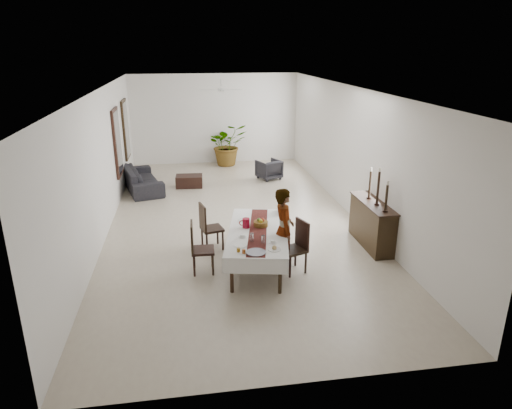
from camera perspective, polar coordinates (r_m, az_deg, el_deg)
name	(u,v)px	position (r m, az deg, el deg)	size (l,w,h in m)	color
floor	(234,219)	(11.48, -2.79, -1.83)	(6.00, 12.00, 0.00)	beige
ceiling	(232,88)	(10.75, -3.07, 14.29)	(6.00, 12.00, 0.02)	white
wall_back	(215,119)	(16.88, -5.17, 10.59)	(6.00, 0.02, 3.20)	white
wall_front	(288,274)	(5.41, 4.05, -8.67)	(6.00, 0.02, 3.20)	white
wall_left	(103,162)	(11.11, -18.56, 5.10)	(0.02, 12.00, 3.20)	white
wall_right	(352,153)	(11.70, 11.94, 6.37)	(0.02, 12.00, 3.20)	white
dining_table_top	(258,232)	(8.88, 0.25, -3.48)	(0.96, 2.31, 0.05)	black
table_leg_fl	(232,275)	(8.07, -3.05, -8.80)	(0.07, 0.07, 0.67)	black
table_leg_fr	(280,276)	(8.04, 3.03, -8.91)	(0.07, 0.07, 0.67)	black
table_leg_bl	(240,228)	(10.05, -1.96, -2.92)	(0.07, 0.07, 0.67)	black
table_leg_br	(279,228)	(10.03, 2.87, -2.99)	(0.07, 0.07, 0.67)	black
tablecloth_top	(258,231)	(8.87, 0.25, -3.31)	(1.13, 2.48, 0.01)	white
tablecloth_drape_left	(229,237)	(8.96, -3.36, -4.07)	(0.01, 2.48, 0.29)	white
tablecloth_drape_right	(287,238)	(8.92, 3.87, -4.18)	(0.01, 2.48, 0.29)	white
tablecloth_drape_near	(256,266)	(7.81, -0.06, -7.74)	(1.13, 0.01, 0.29)	silver
tablecloth_drape_far	(260,215)	(10.07, 0.48, -1.34)	(1.13, 0.01, 0.29)	white
table_runner	(258,230)	(8.87, 0.25, -3.26)	(0.34, 2.40, 0.00)	maroon
red_pitcher	(246,223)	(8.97, -1.25, -2.33)	(0.14, 0.14, 0.19)	maroon
pitcher_handle	(242,223)	(8.98, -1.77, -2.32)	(0.12, 0.12, 0.02)	#9C180B
wine_glass_near	(263,240)	(8.26, 0.91, -4.42)	(0.07, 0.07, 0.16)	white
wine_glass_mid	(252,237)	(8.35, -0.53, -4.14)	(0.07, 0.07, 0.16)	silver
teacup_right	(273,241)	(8.32, 2.11, -4.64)	(0.09, 0.09, 0.06)	white
saucer_right	(273,243)	(8.33, 2.10, -4.78)	(0.14, 0.14, 0.01)	white
teacup_left	(242,236)	(8.56, -1.76, -3.93)	(0.09, 0.09, 0.06)	white
saucer_left	(242,237)	(8.57, -1.76, -4.07)	(0.14, 0.14, 0.01)	silver
plate_near_right	(274,249)	(8.07, 2.30, -5.61)	(0.23, 0.23, 0.01)	silver
bread_near_right	(274,248)	(8.06, 2.31, -5.44)	(0.09, 0.09, 0.09)	tan
plate_near_left	(241,245)	(8.22, -1.94, -5.12)	(0.23, 0.23, 0.01)	white
plate_far_left	(244,220)	(9.37, -1.52, -1.96)	(0.23, 0.23, 0.01)	silver
serving_tray	(256,252)	(7.94, 0.00, -6.00)	(0.35, 0.35, 0.02)	#44444A
jam_jar_a	(244,251)	(7.91, -1.54, -5.89)	(0.06, 0.06, 0.07)	brown
jam_jar_b	(238,250)	(7.97, -2.21, -5.70)	(0.06, 0.06, 0.07)	#926415
fruit_basket	(261,224)	(9.07, 0.60, -2.41)	(0.29, 0.29, 0.10)	brown
fruit_red	(262,220)	(9.06, 0.79, -1.95)	(0.09, 0.09, 0.09)	#A02610
fruit_green	(259,220)	(9.07, 0.37, -1.92)	(0.08, 0.08, 0.08)	#4B7623
fruit_yellow	(261,221)	(9.00, 0.60, -2.10)	(0.08, 0.08, 0.08)	gold
chair_right_near_seat	(293,250)	(8.74, 4.67, -5.69)	(0.43, 0.43, 0.05)	black
chair_right_near_leg_fl	(306,263)	(8.80, 6.23, -7.27)	(0.04, 0.04, 0.43)	black
chair_right_near_leg_fr	(295,256)	(9.06, 4.95, -6.41)	(0.04, 0.04, 0.43)	black
chair_right_near_leg_bl	(290,267)	(8.62, 4.28, -7.81)	(0.04, 0.04, 0.43)	black
chair_right_near_leg_br	(280,260)	(8.89, 3.03, -6.91)	(0.04, 0.04, 0.43)	black
chair_right_near_back	(302,234)	(8.72, 5.80, -3.66)	(0.43, 0.04, 0.55)	black
chair_right_far_seat	(271,227)	(9.90, 1.93, -2.85)	(0.39, 0.39, 0.04)	black
chair_right_far_leg_fl	(279,239)	(9.84, 2.90, -4.34)	(0.04, 0.04, 0.38)	black
chair_right_far_leg_fr	(278,233)	(10.13, 2.75, -3.62)	(0.04, 0.04, 0.38)	black
chair_right_far_leg_bl	(264,239)	(9.82, 1.05, -4.37)	(0.04, 0.04, 0.38)	black
chair_right_far_leg_br	(264,234)	(10.11, 0.96, -3.65)	(0.04, 0.04, 0.38)	black
chair_right_far_back	(280,216)	(9.81, 2.97, -1.41)	(0.39, 0.04, 0.49)	black
chair_left_near_seat	(203,250)	(8.77, -6.65, -5.71)	(0.43, 0.43, 0.05)	black
chair_left_near_leg_fl	(194,258)	(9.03, -7.73, -6.64)	(0.04, 0.04, 0.42)	black
chair_left_near_leg_fr	(194,266)	(8.72, -7.73, -7.65)	(0.04, 0.04, 0.42)	black
chair_left_near_leg_bl	(212,257)	(9.03, -5.50, -6.55)	(0.04, 0.04, 0.42)	black
chair_left_near_leg_br	(213,265)	(8.72, -5.41, -7.55)	(0.04, 0.04, 0.42)	black
chair_left_near_back	(192,237)	(8.65, -8.02, -4.01)	(0.43, 0.04, 0.54)	black
chair_left_far_seat	(212,229)	(9.73, -5.52, -3.03)	(0.43, 0.43, 0.05)	black
chair_left_far_leg_fl	(202,237)	(9.94, -6.75, -4.09)	(0.04, 0.04, 0.43)	black
chair_left_far_leg_fr	(207,243)	(9.63, -6.15, -4.86)	(0.04, 0.04, 0.43)	black
chair_left_far_leg_bl	(218,235)	(10.03, -4.82, -3.79)	(0.04, 0.04, 0.43)	black
chair_left_far_leg_br	(223,241)	(9.72, -4.16, -4.55)	(0.04, 0.04, 0.43)	black
chair_left_far_back	(203,217)	(9.58, -6.69, -1.58)	(0.43, 0.04, 0.55)	black
woman	(284,229)	(8.72, 3.50, -3.12)	(0.59, 0.39, 1.63)	gray
sideboard_body	(372,224)	(10.17, 14.25, -2.43)	(0.42, 1.58, 0.95)	black
sideboard_top	(374,203)	(10.00, 14.48, 0.18)	(0.46, 1.64, 0.03)	black
candlestick_near_base	(385,211)	(9.49, 15.84, -0.77)	(0.11, 0.11, 0.03)	black
candlestick_near_shaft	(386,198)	(9.41, 15.99, 0.82)	(0.05, 0.05, 0.53)	black
candlestick_near_candle	(388,183)	(9.32, 16.16, 2.60)	(0.04, 0.04, 0.08)	beige
candlestick_mid_base	(377,204)	(9.86, 14.85, 0.05)	(0.11, 0.11, 0.03)	black
candlestick_mid_shaft	(378,188)	(9.75, 15.03, 2.04)	(0.05, 0.05, 0.68)	black
candlestick_mid_candle	(380,170)	(9.64, 15.22, 4.22)	(0.04, 0.04, 0.08)	white
candlestick_far_base	(369,198)	(10.22, 13.93, 0.82)	(0.11, 0.11, 0.03)	black
candlestick_far_shaft	(370,184)	(10.13, 14.06, 2.46)	(0.05, 0.05, 0.58)	black
candlestick_far_candle	(371,169)	(10.04, 14.22, 4.27)	(0.04, 0.04, 0.08)	silver
sofa	(142,179)	(14.15, -14.04, 3.13)	(2.27, 0.89, 0.66)	black
armchair	(269,169)	(14.86, 1.63, 4.41)	(0.67, 0.69, 0.63)	#2B292E
coffee_table	(189,181)	(14.20, -8.34, 2.91)	(0.80, 0.53, 0.36)	black
potted_plant	(227,144)	(16.58, -3.60, 7.50)	(1.36, 1.18, 1.51)	#2C5A24
mirror_frame_near	(117,143)	(13.23, -16.95, 7.42)	(0.06, 1.05, 1.85)	black
mirror_glass_near	(119,142)	(13.22, -16.80, 7.43)	(0.01, 0.90, 1.70)	silver
mirror_frame_far	(126,129)	(15.28, -15.98, 9.02)	(0.06, 1.05, 1.85)	black
mirror_glass_far	(127,129)	(15.27, -15.84, 9.03)	(0.01, 0.90, 1.70)	silver
fan_rod	(221,83)	(13.74, -4.43, 14.93)	(0.04, 0.04, 0.20)	silver
fan_hub	(221,90)	(13.75, -4.41, 14.10)	(0.16, 0.16, 0.08)	white
fan_blade_n	(220,89)	(14.10, -4.53, 14.22)	(0.10, 0.55, 0.01)	white
fan_blade_s	(222,91)	(13.40, -4.28, 13.97)	(0.10, 0.55, 0.01)	silver
fan_blade_e	(233,90)	(13.79, -2.92, 14.14)	(0.55, 0.10, 0.01)	white
fan_blade_w	(209,90)	(13.73, -5.91, 14.04)	(0.55, 0.10, 0.01)	white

